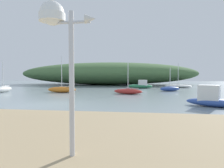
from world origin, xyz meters
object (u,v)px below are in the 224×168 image
sailboat_off_point (178,86)px  sailboat_far_right (62,89)px  mast_structure (57,26)px  sailboat_east_reach (128,91)px  sailboat_inner_mooring (170,89)px  motorboat_mid_channel (213,99)px  motorboat_centre_water (141,85)px  sailboat_west_reach (3,89)px

sailboat_off_point → sailboat_far_right: bearing=-143.8°
mast_structure → sailboat_off_point: size_ratio=0.76×
sailboat_east_reach → sailboat_inner_mooring: 7.06m
motorboat_mid_channel → sailboat_inner_mooring: 12.79m
mast_structure → sailboat_east_reach: bearing=87.8°
sailboat_east_reach → sailboat_off_point: (7.67, 12.30, -0.03)m
sailboat_inner_mooring → sailboat_east_reach: bearing=-137.7°
sailboat_far_right → sailboat_off_point: (15.64, 11.45, -0.09)m
sailboat_east_reach → sailboat_far_right: (-7.97, 0.85, 0.06)m
mast_structure → sailboat_far_right: size_ratio=0.80×
motorboat_centre_water → sailboat_west_reach: bearing=-150.2°
mast_structure → sailboat_inner_mooring: (5.90, 22.19, -2.86)m
motorboat_mid_channel → sailboat_inner_mooring: size_ratio=1.22×
sailboat_inner_mooring → sailboat_off_point: bearing=72.0°
sailboat_east_reach → sailboat_far_right: 8.02m
sailboat_west_reach → sailboat_far_right: size_ratio=0.87×
mast_structure → motorboat_mid_channel: (6.69, 9.43, -2.69)m
sailboat_far_right → sailboat_inner_mooring: bearing=16.5°
motorboat_centre_water → sailboat_west_reach: sailboat_west_reach is taller
motorboat_mid_channel → motorboat_centre_water: (-4.52, 17.92, -0.00)m
sailboat_east_reach → sailboat_off_point: size_ratio=0.75×
sailboat_inner_mooring → sailboat_far_right: sailboat_far_right is taller
sailboat_off_point → sailboat_west_reach: bearing=-152.4°
mast_structure → sailboat_inner_mooring: size_ratio=1.17×
motorboat_mid_channel → motorboat_centre_water: size_ratio=0.93×
motorboat_centre_water → sailboat_inner_mooring: (3.72, -5.15, -0.16)m
motorboat_centre_water → sailboat_off_point: sailboat_off_point is taller
sailboat_east_reach → motorboat_centre_water: bearing=81.4°
sailboat_far_right → sailboat_off_point: 19.39m
sailboat_east_reach → sailboat_west_reach: sailboat_west_reach is taller
sailboat_inner_mooring → sailboat_west_reach: size_ratio=0.80×
sailboat_east_reach → sailboat_west_reach: (-15.26, 0.32, 0.08)m
sailboat_east_reach → sailboat_far_right: bearing=173.9°
mast_structure → sailboat_far_right: sailboat_far_right is taller
motorboat_centre_water → sailboat_inner_mooring: bearing=-54.2°
sailboat_inner_mooring → mast_structure: bearing=-104.9°
sailboat_east_reach → motorboat_mid_channel: (6.01, -8.02, 0.18)m
sailboat_west_reach → sailboat_far_right: (7.29, 0.53, -0.01)m
sailboat_west_reach → sailboat_far_right: bearing=4.2°
sailboat_east_reach → sailboat_inner_mooring: size_ratio=1.15×
sailboat_inner_mooring → sailboat_off_point: sailboat_off_point is taller
mast_structure → sailboat_east_reach: size_ratio=1.02×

